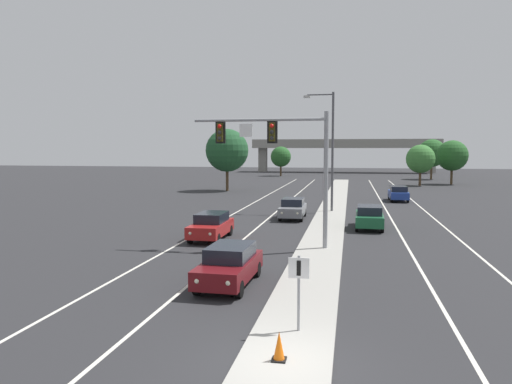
# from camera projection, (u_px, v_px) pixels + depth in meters

# --- Properties ---
(ground_plane) EXTENTS (260.00, 260.00, 0.00)m
(ground_plane) POSITION_uv_depth(u_px,v_px,m) (284.00, 367.00, 11.98)
(ground_plane) COLOR #28282B
(median_island) EXTENTS (2.40, 110.00, 0.15)m
(median_island) POSITION_uv_depth(u_px,v_px,m) (324.00, 236.00, 29.57)
(median_island) COLOR #9E9B93
(median_island) RESTS_ON ground
(lane_stripe_oncoming_center) EXTENTS (0.14, 100.00, 0.01)m
(lane_stripe_oncoming_center) POSITION_uv_depth(u_px,v_px,m) (268.00, 219.00, 37.32)
(lane_stripe_oncoming_center) COLOR silver
(lane_stripe_oncoming_center) RESTS_ON ground
(lane_stripe_receding_center) EXTENTS (0.14, 100.00, 0.01)m
(lane_stripe_receding_center) POSITION_uv_depth(u_px,v_px,m) (393.00, 223.00, 35.52)
(lane_stripe_receding_center) COLOR silver
(lane_stripe_receding_center) RESTS_ON ground
(edge_stripe_left) EXTENTS (0.14, 100.00, 0.01)m
(edge_stripe_left) POSITION_uv_depth(u_px,v_px,m) (226.00, 218.00, 37.96)
(edge_stripe_left) COLOR silver
(edge_stripe_left) RESTS_ON ground
(edge_stripe_right) EXTENTS (0.14, 100.00, 0.01)m
(edge_stripe_right) POSITION_uv_depth(u_px,v_px,m) (441.00, 224.00, 34.88)
(edge_stripe_right) COLOR silver
(edge_stripe_right) RESTS_ON ground
(overhead_signal_mast) EXTENTS (7.28, 0.44, 7.20)m
(overhead_signal_mast) POSITION_uv_depth(u_px,v_px,m) (282.00, 150.00, 25.70)
(overhead_signal_mast) COLOR gray
(overhead_signal_mast) RESTS_ON median_island
(median_sign_post) EXTENTS (0.60, 0.10, 2.20)m
(median_sign_post) POSITION_uv_depth(u_px,v_px,m) (299.00, 282.00, 13.86)
(median_sign_post) COLOR gray
(median_sign_post) RESTS_ON median_island
(street_lamp_median) EXTENTS (2.58, 0.28, 10.00)m
(street_lamp_median) POSITION_uv_depth(u_px,v_px,m) (330.00, 144.00, 40.69)
(street_lamp_median) COLOR #4C4C51
(street_lamp_median) RESTS_ON median_island
(car_oncoming_darkred) EXTENTS (1.91, 4.51, 1.58)m
(car_oncoming_darkred) POSITION_uv_depth(u_px,v_px,m) (229.00, 265.00, 19.17)
(car_oncoming_darkred) COLOR #5B0F14
(car_oncoming_darkred) RESTS_ON ground
(car_oncoming_red) EXTENTS (1.85, 4.48, 1.58)m
(car_oncoming_red) POSITION_uv_depth(u_px,v_px,m) (211.00, 226.00, 28.93)
(car_oncoming_red) COLOR maroon
(car_oncoming_red) RESTS_ON ground
(car_oncoming_grey) EXTENTS (1.87, 4.49, 1.58)m
(car_oncoming_grey) POSITION_uv_depth(u_px,v_px,m) (293.00, 208.00, 37.49)
(car_oncoming_grey) COLOR slate
(car_oncoming_grey) RESTS_ON ground
(car_receding_green) EXTENTS (1.90, 4.50, 1.58)m
(car_receding_green) POSITION_uv_depth(u_px,v_px,m) (369.00, 217.00, 32.79)
(car_receding_green) COLOR #195633
(car_receding_green) RESTS_ON ground
(car_receding_blue) EXTENTS (1.82, 4.47, 1.58)m
(car_receding_blue) POSITION_uv_depth(u_px,v_px,m) (398.00, 193.00, 50.19)
(car_receding_blue) COLOR navy
(car_receding_blue) RESTS_ON ground
(traffic_cone_median_nose) EXTENTS (0.36, 0.36, 0.74)m
(traffic_cone_median_nose) POSITION_uv_depth(u_px,v_px,m) (279.00, 346.00, 11.99)
(traffic_cone_median_nose) COLOR black
(traffic_cone_median_nose) RESTS_ON median_island
(overpass_bridge) EXTENTS (42.40, 6.40, 7.65)m
(overpass_bridge) POSITION_uv_depth(u_px,v_px,m) (344.00, 147.00, 111.75)
(overpass_bridge) COLOR gray
(overpass_bridge) RESTS_ON ground
(tree_far_left_c) EXTENTS (4.10, 4.10, 5.94)m
(tree_far_left_c) POSITION_uv_depth(u_px,v_px,m) (281.00, 157.00, 97.03)
(tree_far_left_c) COLOR #4C3823
(tree_far_left_c) RESTS_ON ground
(tree_far_left_b) EXTENTS (5.53, 5.53, 8.00)m
(tree_far_left_b) POSITION_uv_depth(u_px,v_px,m) (227.00, 150.00, 62.18)
(tree_far_left_b) COLOR #4C3823
(tree_far_left_b) RESTS_ON ground
(tree_far_right_b) EXTENTS (4.67, 4.67, 6.75)m
(tree_far_right_b) POSITION_uv_depth(u_px,v_px,m) (452.00, 156.00, 73.71)
(tree_far_right_b) COLOR #4C3823
(tree_far_right_b) RESTS_ON ground
(tree_far_right_c) EXTENTS (4.95, 4.95, 7.17)m
(tree_far_right_c) POSITION_uv_depth(u_px,v_px,m) (432.00, 153.00, 85.90)
(tree_far_right_c) COLOR #4C3823
(tree_far_right_c) RESTS_ON ground
(tree_far_right_a) EXTENTS (4.19, 4.19, 6.06)m
(tree_far_right_a) POSITION_uv_depth(u_px,v_px,m) (421.00, 159.00, 71.02)
(tree_far_right_a) COLOR #4C3823
(tree_far_right_a) RESTS_ON ground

